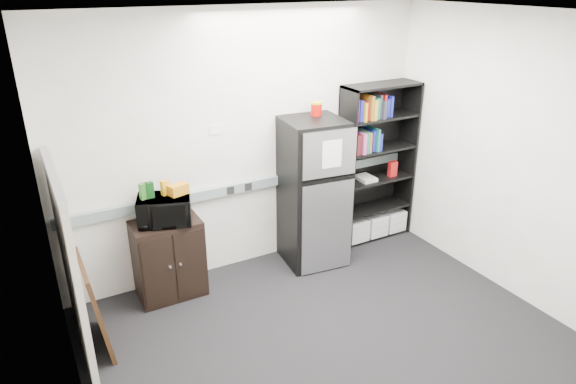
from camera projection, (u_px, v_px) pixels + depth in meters
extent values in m
plane|color=black|center=(340.00, 349.00, 4.38)|extent=(4.00, 4.00, 0.00)
cube|color=silver|center=(249.00, 144.00, 5.26)|extent=(4.00, 0.02, 2.70)
cube|color=silver|center=(525.00, 163.00, 4.74)|extent=(0.02, 3.50, 2.70)
cube|color=silver|center=(61.00, 275.00, 2.97)|extent=(0.02, 3.50, 2.70)
cube|color=white|center=(356.00, 17.00, 3.32)|extent=(4.00, 3.50, 0.02)
cube|color=gray|center=(251.00, 185.00, 5.41)|extent=(3.92, 0.05, 0.10)
cube|color=white|center=(216.00, 130.00, 5.02)|extent=(0.14, 0.00, 0.10)
cube|color=black|center=(346.00, 170.00, 5.76)|extent=(0.02, 0.34, 1.85)
cube|color=black|center=(406.00, 158.00, 6.15)|extent=(0.02, 0.34, 1.85)
cube|color=black|center=(368.00, 160.00, 6.08)|extent=(0.90, 0.02, 1.85)
cube|color=black|center=(382.00, 85.00, 5.60)|extent=(0.90, 0.34, 0.02)
cube|color=black|center=(372.00, 233.00, 6.31)|extent=(0.85, 0.32, 0.03)
cube|color=black|center=(374.00, 207.00, 6.17)|extent=(0.85, 0.32, 0.03)
cube|color=black|center=(376.00, 179.00, 6.03)|extent=(0.85, 0.32, 0.02)
cube|color=black|center=(378.00, 149.00, 5.88)|extent=(0.85, 0.32, 0.02)
cube|color=black|center=(380.00, 117.00, 5.74)|extent=(0.85, 0.32, 0.02)
cube|color=silver|center=(354.00, 228.00, 6.12)|extent=(0.25, 0.30, 0.25)
cube|color=silver|center=(373.00, 223.00, 6.24)|extent=(0.25, 0.30, 0.25)
cube|color=silver|center=(391.00, 218.00, 6.37)|extent=(0.25, 0.30, 0.25)
cube|color=#A9A296|center=(70.00, 267.00, 4.10)|extent=(0.05, 1.30, 1.60)
cube|color=#B2B2B7|center=(52.00, 172.00, 3.78)|extent=(0.06, 1.30, 0.02)
cube|color=black|center=(169.00, 259.00, 4.99)|extent=(0.64, 0.40, 0.80)
cube|color=black|center=(159.00, 273.00, 4.76)|extent=(0.29, 0.01, 0.70)
cube|color=black|center=(191.00, 264.00, 4.90)|extent=(0.29, 0.01, 0.70)
cylinder|color=#B2B2B7|center=(170.00, 267.00, 4.78)|extent=(0.02, 0.02, 0.02)
cylinder|color=#B2B2B7|center=(181.00, 264.00, 4.82)|extent=(0.02, 0.02, 0.02)
imported|color=black|center=(164.00, 210.00, 4.77)|extent=(0.56, 0.46, 0.27)
cube|color=#245F1B|center=(144.00, 191.00, 4.64)|extent=(0.08, 0.07, 0.15)
cube|color=#0B330F|center=(150.00, 190.00, 4.67)|extent=(0.07, 0.05, 0.15)
cube|color=#CB8F13|center=(165.00, 188.00, 4.73)|extent=(0.08, 0.07, 0.14)
cube|color=#C77A13|center=(178.00, 189.00, 4.75)|extent=(0.20, 0.15, 0.10)
cube|color=black|center=(312.00, 194.00, 5.48)|extent=(0.67, 0.67, 1.59)
cube|color=#B0B0B5|center=(330.00, 154.00, 5.01)|extent=(0.58, 0.08, 0.48)
cube|color=#B0B0B5|center=(327.00, 228.00, 5.33)|extent=(0.58, 0.08, 1.02)
cube|color=black|center=(329.00, 180.00, 5.11)|extent=(0.58, 0.07, 0.03)
cube|color=white|center=(332.00, 154.00, 5.01)|extent=(0.21, 0.03, 0.28)
cube|color=black|center=(314.00, 120.00, 5.16)|extent=(0.67, 0.67, 0.02)
cylinder|color=#B10E08|center=(316.00, 109.00, 5.27)|extent=(0.11, 0.11, 0.14)
cylinder|color=gold|center=(316.00, 101.00, 5.24)|extent=(0.12, 0.12, 0.02)
cube|color=black|center=(95.00, 305.00, 4.28)|extent=(0.14, 0.64, 0.82)
cube|color=silver|center=(97.00, 304.00, 4.29)|extent=(0.09, 0.54, 0.70)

